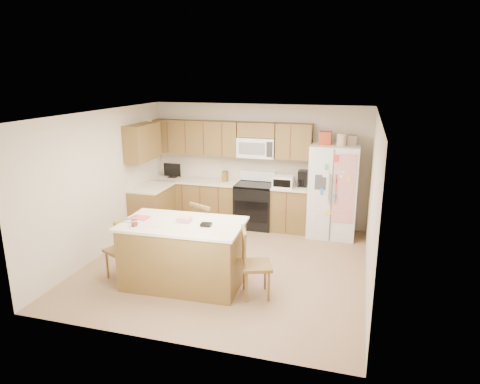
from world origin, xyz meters
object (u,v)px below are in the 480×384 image
(stove, at_px, (255,204))
(refrigerator, at_px, (333,190))
(windsor_chair_back, at_px, (207,235))
(island, at_px, (183,253))
(windsor_chair_left, at_px, (123,250))
(windsor_chair_right, at_px, (254,265))

(stove, distance_m, refrigerator, 1.63)
(windsor_chair_back, bearing_deg, island, -96.83)
(windsor_chair_left, relative_size, windsor_chair_right, 0.99)
(stove, height_order, island, stove)
(stove, relative_size, island, 0.62)
(island, height_order, windsor_chair_back, windsor_chair_back)
(stove, bearing_deg, windsor_chair_back, -99.19)
(island, distance_m, windsor_chair_left, 0.98)
(island, xyz_separation_m, windsor_chair_right, (1.11, -0.06, -0.01))
(island, bearing_deg, refrigerator, 53.68)
(island, bearing_deg, windsor_chair_back, 83.17)
(refrigerator, bearing_deg, stove, 177.70)
(stove, height_order, windsor_chair_right, stove)
(refrigerator, xyz_separation_m, windsor_chair_back, (-1.89, -1.92, -0.41))
(stove, distance_m, windsor_chair_left, 3.17)
(windsor_chair_back, xyz_separation_m, windsor_chair_right, (1.02, -0.84, -0.02))
(windsor_chair_left, bearing_deg, windsor_chair_right, 0.55)
(windsor_chair_back, bearing_deg, stove, 80.81)
(windsor_chair_left, height_order, windsor_chair_back, windsor_chair_back)
(windsor_chair_back, bearing_deg, refrigerator, 45.44)
(windsor_chair_left, relative_size, windsor_chair_back, 0.94)
(windsor_chair_left, xyz_separation_m, windsor_chair_right, (2.09, 0.02, 0.01))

